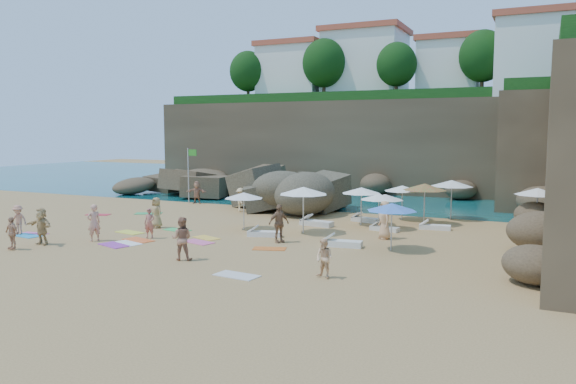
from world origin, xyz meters
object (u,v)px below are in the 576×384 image
at_px(flag_pole, 190,168).
at_px(person_stand_1, 182,239).
at_px(person_stand_5, 197,192).
at_px(parasol_1, 452,183).
at_px(parasol_0, 300,188).
at_px(lounger_0, 385,229).
at_px(rock_outcrop, 278,210).
at_px(parasol_2, 402,188).
at_px(person_stand_2, 240,200).
at_px(person_stand_3, 279,223).
at_px(person_stand_4, 385,220).
at_px(person_stand_6, 94,223).

bearing_deg(flag_pole, person_stand_1, -56.46).
bearing_deg(person_stand_5, parasol_1, -16.29).
bearing_deg(parasol_0, lounger_0, -27.53).
relative_size(rock_outcrop, person_stand_5, 4.29).
bearing_deg(parasol_2, person_stand_5, 175.31).
bearing_deg(rock_outcrop, person_stand_2, -136.19).
relative_size(parasol_0, person_stand_1, 1.11).
relative_size(lounger_0, person_stand_1, 0.87).
height_order(parasol_2, person_stand_3, parasol_2).
xyz_separation_m(person_stand_1, person_stand_5, (-9.88, 15.79, -0.08)).
distance_m(parasol_1, person_stand_1, 18.13).
bearing_deg(parasol_1, lounger_0, -114.66).
bearing_deg(person_stand_2, lounger_0, -144.37).
relative_size(parasol_1, person_stand_5, 1.53).
xyz_separation_m(rock_outcrop, person_stand_3, (4.93, -10.10, 0.93)).
xyz_separation_m(flag_pole, parasol_1, (18.95, 0.22, -0.42)).
distance_m(lounger_0, person_stand_1, 11.87).
relative_size(parasol_2, person_stand_1, 1.22).
xyz_separation_m(parasol_0, parasol_2, (6.41, 0.87, 0.16)).
height_order(parasol_0, person_stand_2, parasol_0).
xyz_separation_m(person_stand_1, person_stand_4, (6.48, 8.09, 0.05)).
bearing_deg(person_stand_1, parasol_0, -108.42).
bearing_deg(person_stand_4, parasol_0, -165.94).
relative_size(person_stand_2, person_stand_4, 0.84).
xyz_separation_m(parasol_2, person_stand_6, (-12.15, -12.93, -1.01)).
xyz_separation_m(rock_outcrop, lounger_0, (8.77, -4.89, 0.12)).
bearing_deg(flag_pole, rock_outcrop, -4.36).
bearing_deg(person_stand_4, person_stand_1, -76.47).
bearing_deg(lounger_0, flag_pole, 171.82).
distance_m(parasol_0, person_stand_3, 9.03).
bearing_deg(person_stand_3, person_stand_2, 73.04).
bearing_deg(person_stand_1, person_stand_3, -133.19).
bearing_deg(flag_pole, person_stand_3, -40.51).
height_order(rock_outcrop, person_stand_4, person_stand_4).
bearing_deg(person_stand_3, lounger_0, -2.85).
relative_size(flag_pole, person_stand_1, 2.26).
distance_m(flag_pole, parasol_1, 18.96).
relative_size(parasol_2, person_stand_4, 1.16).
bearing_deg(lounger_0, parasol_1, 75.67).
distance_m(person_stand_4, person_stand_6, 14.36).
bearing_deg(rock_outcrop, person_stand_1, -79.34).
bearing_deg(person_stand_5, person_stand_3, -58.70).
bearing_deg(parasol_1, person_stand_2, -168.87).
bearing_deg(parasol_2, lounger_0, -89.00).
distance_m(rock_outcrop, parasol_0, 3.26).
distance_m(rock_outcrop, person_stand_3, 11.28).
xyz_separation_m(parasol_0, person_stand_6, (-5.75, -12.06, -0.85)).
bearing_deg(person_stand_4, parasol_1, 127.63).
height_order(rock_outcrop, lounger_0, rock_outcrop).
xyz_separation_m(flag_pole, lounger_0, (16.34, -5.47, -2.51)).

